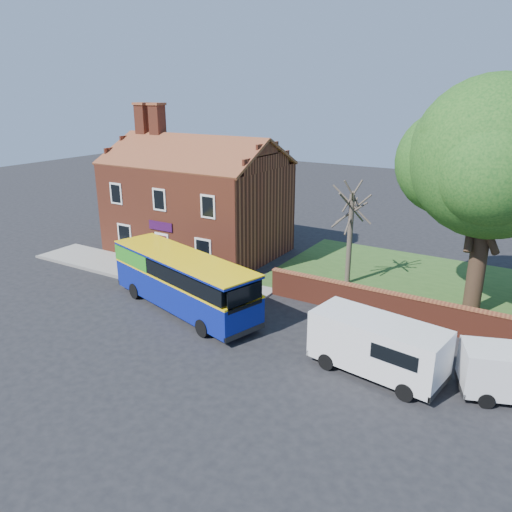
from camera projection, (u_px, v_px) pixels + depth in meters
The scene contains 10 objects.
ground at pixel (170, 332), 24.97m from camera, with size 120.00×120.00×0.00m, color black.
pavement at pixel (146, 272), 33.06m from camera, with size 18.00×3.50×0.12m, color gray.
kerb at pixel (127, 280), 31.64m from camera, with size 18.00×0.15×0.14m, color slate.
grass_strip at pixel (488, 297), 29.10m from camera, with size 26.00×12.00×0.04m, color #426B28.
shop_building at pixel (197, 206), 36.67m from camera, with size 12.30×8.13×10.50m.
boundary_wall at pixel (472, 324), 23.99m from camera, with size 22.00×0.38×1.60m.
bus at pixel (180, 278), 27.20m from camera, with size 10.47×5.25×3.09m.
van_near at pixel (378, 345), 20.86m from camera, with size 5.87×3.06×2.46m.
large_tree at pixel (495, 163), 24.58m from camera, with size 10.14×8.02×12.37m.
bare_tree at pixel (350, 235), 30.24m from camera, with size 2.31×2.75×6.17m.
Camera 1 is at (15.36, -16.98, 11.50)m, focal length 35.00 mm.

